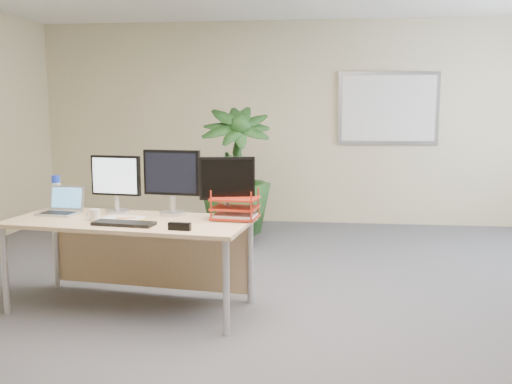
# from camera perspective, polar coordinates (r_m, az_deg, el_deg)

# --- Properties ---
(floor) EXTENTS (8.00, 8.00, 0.00)m
(floor) POSITION_cam_1_polar(r_m,az_deg,el_deg) (4.06, 1.13, -14.30)
(floor) COLOR #4B4B51
(floor) RESTS_ON ground
(back_wall) EXTENTS (7.00, 0.04, 2.70)m
(back_wall) POSITION_cam_1_polar(r_m,az_deg,el_deg) (7.74, 4.08, 6.86)
(back_wall) COLOR beige
(back_wall) RESTS_ON floor
(whiteboard) EXTENTS (1.30, 0.04, 0.95)m
(whiteboard) POSITION_cam_1_polar(r_m,az_deg,el_deg) (7.74, 13.09, 8.14)
(whiteboard) COLOR #A9A9AE
(whiteboard) RESTS_ON back_wall
(desk) EXTENTS (1.93, 0.99, 0.71)m
(desk) POSITION_cam_1_polar(r_m,az_deg,el_deg) (4.63, -11.93, -4.29)
(desk) COLOR tan
(desk) RESTS_ON floor
(floor_plant) EXTENTS (0.98, 0.98, 1.50)m
(floor_plant) POSITION_cam_1_polar(r_m,az_deg,el_deg) (6.42, -2.09, 1.16)
(floor_plant) COLOR #163914
(floor_plant) RESTS_ON floor
(monitor_left) EXTENTS (0.42, 0.19, 0.47)m
(monitor_left) POSITION_cam_1_polar(r_m,az_deg,el_deg) (4.80, -13.83, 1.17)
(monitor_left) COLOR silver
(monitor_left) RESTS_ON desk
(monitor_right) EXTENTS (0.47, 0.21, 0.52)m
(monitor_right) POSITION_cam_1_polar(r_m,az_deg,el_deg) (4.62, -8.41, 1.42)
(monitor_right) COLOR silver
(monitor_right) RESTS_ON desk
(monitor_dark) EXTENTS (0.43, 0.20, 0.48)m
(monitor_dark) POSITION_cam_1_polar(r_m,az_deg,el_deg) (4.43, -2.91, 0.89)
(monitor_dark) COLOR silver
(monitor_dark) RESTS_ON desk
(laptop) EXTENTS (0.34, 0.30, 0.22)m
(laptop) POSITION_cam_1_polar(r_m,az_deg,el_deg) (4.91, -18.81, -1.38)
(laptop) COLOR silver
(laptop) RESTS_ON desk
(keyboard) EXTENTS (0.47, 0.21, 0.03)m
(keyboard) POSITION_cam_1_polar(r_m,az_deg,el_deg) (4.31, -13.08, -3.08)
(keyboard) COLOR black
(keyboard) RESTS_ON desk
(coffee_mug) EXTENTS (0.11, 0.08, 0.09)m
(coffee_mug) POSITION_cam_1_polar(r_m,az_deg,el_deg) (4.55, -15.84, -2.18)
(coffee_mug) COLOR silver
(coffee_mug) RESTS_ON desk
(spiral_notebook) EXTENTS (0.32, 0.26, 0.01)m
(spiral_notebook) POSITION_cam_1_polar(r_m,az_deg,el_deg) (4.54, -13.24, -2.59)
(spiral_notebook) COLOR white
(spiral_notebook) RESTS_ON desk
(orange_pen) EXTENTS (0.14, 0.05, 0.01)m
(orange_pen) POSITION_cam_1_polar(r_m,az_deg,el_deg) (4.49, -12.90, -2.55)
(orange_pen) COLOR orange
(orange_pen) RESTS_ON spiral_notebook
(yellow_highlighter) EXTENTS (0.13, 0.06, 0.02)m
(yellow_highlighter) POSITION_cam_1_polar(r_m,az_deg,el_deg) (4.37, -10.87, -2.90)
(yellow_highlighter) COLOR yellow
(yellow_highlighter) RESTS_ON desk
(water_bottle) EXTENTS (0.07, 0.07, 0.29)m
(water_bottle) POSITION_cam_1_polar(r_m,az_deg,el_deg) (5.10, -19.33, -0.11)
(water_bottle) COLOR silver
(water_bottle) RESTS_ON desk
(letter_tray) EXTENTS (0.38, 0.30, 0.16)m
(letter_tray) POSITION_cam_1_polar(r_m,az_deg,el_deg) (4.41, -2.11, -1.79)
(letter_tray) COLOR #A92614
(letter_tray) RESTS_ON desk
(stapler) EXTENTS (0.17, 0.06, 0.05)m
(stapler) POSITION_cam_1_polar(r_m,az_deg,el_deg) (4.06, -7.64, -3.43)
(stapler) COLOR black
(stapler) RESTS_ON desk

